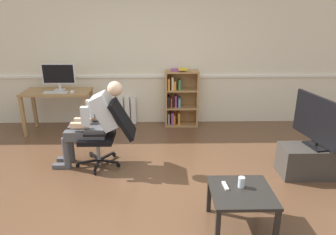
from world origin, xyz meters
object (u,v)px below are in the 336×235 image
at_px(spare_remote, 225,186).
at_px(imac_monitor, 59,75).
at_px(keyboard, 56,92).
at_px(radiator, 115,110).
at_px(coffee_table, 241,196).
at_px(computer_desk, 58,98).
at_px(office_chair, 109,131).
at_px(tv_stand, 313,161).
at_px(bookshelf, 179,98).
at_px(drinking_glass, 241,182).
at_px(person_seated, 94,122).
at_px(tv_screen, 320,122).
at_px(computer_mouse, 72,92).

bearing_deg(spare_remote, imac_monitor, -52.57).
distance_m(imac_monitor, keyboard, 0.34).
distance_m(radiator, coffee_table, 3.52).
distance_m(computer_desk, office_chair, 1.72).
relative_size(radiator, tv_stand, 0.93).
height_order(bookshelf, drinking_glass, bookshelf).
bearing_deg(drinking_glass, keyboard, 136.33).
bearing_deg(person_seated, office_chair, 90.00).
distance_m(imac_monitor, person_seated, 1.69).
distance_m(person_seated, tv_screen, 2.96).
distance_m(keyboard, office_chair, 1.61).
xyz_separation_m(coffee_table, spare_remote, (-0.15, 0.08, 0.07)).
xyz_separation_m(computer_desk, tv_screen, (3.86, -1.66, 0.12)).
distance_m(bookshelf, spare_remote, 2.93).
xyz_separation_m(tv_stand, spare_remote, (-1.38, -0.96, 0.23)).
height_order(tv_screen, coffee_table, tv_screen).
xyz_separation_m(tv_screen, spare_remote, (-1.38, -0.96, -0.32)).
bearing_deg(radiator, computer_mouse, -140.98).
height_order(keyboard, tv_stand, keyboard).
xyz_separation_m(imac_monitor, person_seated, (0.88, -1.39, -0.38)).
bearing_deg(keyboard, person_seated, -52.77).
bearing_deg(person_seated, keyboard, -142.88).
distance_m(imac_monitor, spare_remote, 3.69).
relative_size(computer_mouse, radiator, 0.12).
bearing_deg(computer_desk, drinking_glass, -44.89).
bearing_deg(spare_remote, keyboard, -50.08).
relative_size(tv_screen, spare_remote, 6.79).
relative_size(computer_desk, office_chair, 1.22).
relative_size(imac_monitor, bookshelf, 0.53).
height_order(imac_monitor, computer_mouse, imac_monitor).
xyz_separation_m(computer_mouse, spare_remote, (2.17, -2.50, -0.34)).
distance_m(computer_mouse, spare_remote, 3.33).
xyz_separation_m(tv_screen, drinking_glass, (-1.22, -0.96, -0.28)).
distance_m(imac_monitor, office_chair, 1.83).
bearing_deg(computer_mouse, computer_desk, 158.77).
height_order(computer_desk, coffee_table, computer_desk).
bearing_deg(office_chair, computer_desk, -139.83).
distance_m(person_seated, coffee_table, 2.22).
relative_size(keyboard, radiator, 0.51).
xyz_separation_m(radiator, drinking_glass, (1.70, -3.02, 0.21)).
height_order(bookshelf, person_seated, person_seated).
height_order(coffee_table, drinking_glass, drinking_glass).
distance_m(keyboard, drinking_glass, 3.61).
relative_size(person_seated, tv_screen, 1.19).
bearing_deg(radiator, keyboard, -149.68).
bearing_deg(office_chair, tv_stand, 82.58).
bearing_deg(imac_monitor, spare_remote, -47.83).
bearing_deg(person_seated, bookshelf, 141.75).
distance_m(tv_stand, coffee_table, 1.61).
bearing_deg(drinking_glass, radiator, 119.38).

